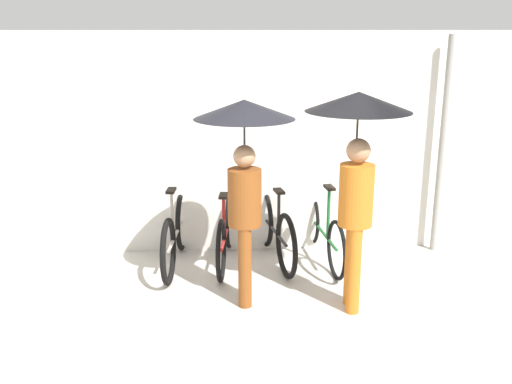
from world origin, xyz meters
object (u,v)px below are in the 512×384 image
pedestrian_leading (244,147)px  parked_bicycle_0 (176,234)px  parked_bicycle_2 (274,229)px  parked_bicycle_1 (226,233)px  parked_bicycle_3 (323,230)px  pedestrian_center (357,143)px

pedestrian_leading → parked_bicycle_0: bearing=132.8°
parked_bicycle_0 → parked_bicycle_2: bearing=-81.7°
parked_bicycle_0 → parked_bicycle_1: size_ratio=1.02×
parked_bicycle_0 → pedestrian_leading: bearing=-135.5°
parked_bicycle_1 → parked_bicycle_2: 0.57m
parked_bicycle_3 → pedestrian_center: bearing=178.5°
parked_bicycle_1 → parked_bicycle_3: (1.13, 0.05, -0.01)m
parked_bicycle_0 → parked_bicycle_3: 1.70m
parked_bicycle_1 → parked_bicycle_3: parked_bicycle_3 is taller
parked_bicycle_0 → pedestrian_leading: (0.76, -0.89, 1.17)m
parked_bicycle_3 → parked_bicycle_1: bearing=86.8°
parked_bicycle_3 → pedestrian_leading: size_ratio=0.88×
parked_bicycle_0 → pedestrian_center: size_ratio=0.82×
pedestrian_leading → pedestrian_center: 1.04m
parked_bicycle_0 → parked_bicycle_2: size_ratio=1.02×
pedestrian_center → pedestrian_leading: bearing=175.1°
parked_bicycle_1 → pedestrian_leading: pedestrian_leading is taller
parked_bicycle_0 → parked_bicycle_3: (1.70, 0.08, -0.02)m
parked_bicycle_2 → parked_bicycle_3: parked_bicycle_3 is taller
parked_bicycle_0 → pedestrian_center: pedestrian_center is taller
pedestrian_center → parked_bicycle_3: bearing=99.1°
pedestrian_center → parked_bicycle_1: bearing=142.7°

